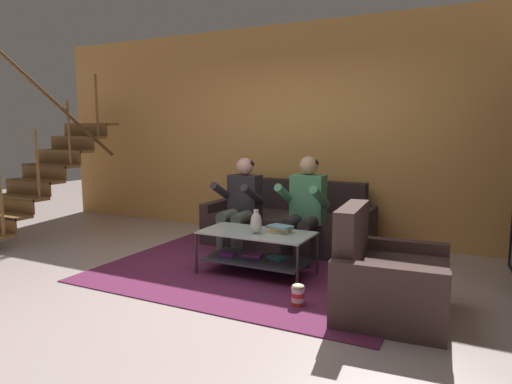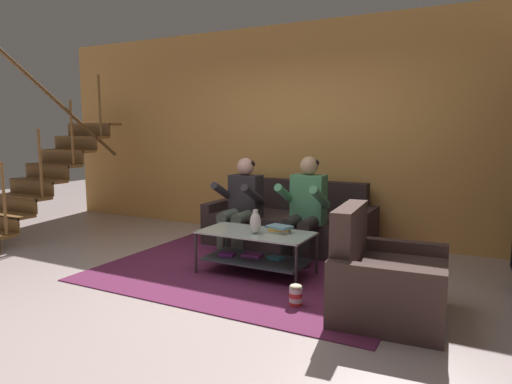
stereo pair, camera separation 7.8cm
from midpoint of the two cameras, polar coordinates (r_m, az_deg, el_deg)
The scene contains 12 objects.
ground at distance 4.43m, azimuth -6.10°, elevation -11.81°, with size 16.80×16.80×0.00m, color #B4A09D.
back_partition at distance 6.36m, azimuth 6.22°, elevation 7.48°, with size 8.40×0.12×2.90m, color #D5974D.
staircase_run at distance 7.10m, azimuth -24.51°, elevation 2.50°, with size 0.90×2.12×2.50m.
couch at distance 5.89m, azimuth 4.70°, elevation -4.10°, with size 2.07×0.93×0.82m.
person_seated_left at distance 5.51m, azimuth -1.45°, elevation -1.18°, with size 0.50×0.58×1.14m.
person_seated_right at distance 5.17m, azimuth 6.58°, elevation -1.63°, with size 0.50×0.58×1.18m.
coffee_table at distance 4.71m, azimuth 0.44°, elevation -6.80°, with size 1.15×0.57×0.45m.
area_rug at distance 5.25m, azimuth 2.23°, elevation -8.54°, with size 3.12×3.20×0.01m.
vase at distance 4.58m, azimuth 0.41°, elevation -3.81°, with size 0.11×0.11×0.24m.
book_stack at distance 4.64m, azimuth 3.44°, elevation -4.63°, with size 0.27×0.22×0.07m.
armchair at distance 3.86m, azimuth 16.38°, elevation -10.67°, with size 0.91×1.01×0.87m.
popcorn_tub at distance 3.97m, azimuth 5.57°, elevation -12.72°, with size 0.11×0.11×0.19m.
Camera 2 is at (2.37, -3.44, 1.49)m, focal length 32.00 mm.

